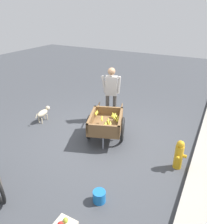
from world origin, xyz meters
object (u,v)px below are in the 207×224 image
vendor_person (111,90)px  fire_hydrant (179,155)px  dog (43,113)px  fruit_cart (106,124)px  plastic_bucket (99,196)px

vendor_person → fire_hydrant: 2.75m
dog → fire_hydrant: fire_hydrant is taller
vendor_person → fruit_cart: bearing=20.3°
fruit_cart → fire_hydrant: size_ratio=2.70×
dog → fire_hydrant: (0.29, 4.04, 0.06)m
fruit_cart → dog: size_ratio=2.69×
dog → vendor_person: bearing=121.8°
fruit_cart → fire_hydrant: 1.93m
fire_hydrant → fruit_cart: bearing=-98.7°
vendor_person → fire_hydrant: bearing=59.3°
dog → fire_hydrant: 4.05m
fruit_cart → fire_hydrant: bearing=81.3°
fruit_cart → vendor_person: size_ratio=1.12×
fruit_cart → plastic_bucket: fruit_cart is taller
vendor_person → fire_hydrant: size_ratio=2.41×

